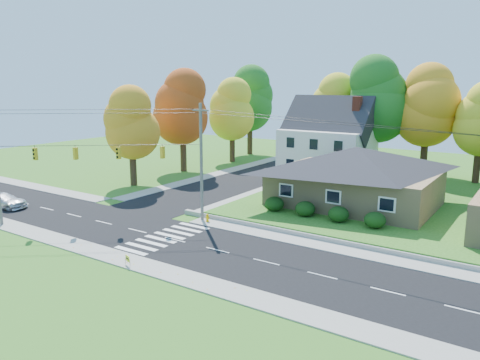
% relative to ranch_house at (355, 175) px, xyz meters
% --- Properties ---
extents(ground, '(120.00, 120.00, 0.00)m').
position_rel_ranch_house_xyz_m(ground, '(-8.00, -16.00, -3.27)').
color(ground, '#3D7923').
extents(road_main, '(90.00, 8.00, 0.02)m').
position_rel_ranch_house_xyz_m(road_main, '(-8.00, -16.00, -3.26)').
color(road_main, black).
rests_on(road_main, ground).
extents(road_cross, '(8.00, 44.00, 0.02)m').
position_rel_ranch_house_xyz_m(road_cross, '(-16.00, 10.00, -3.25)').
color(road_cross, black).
rests_on(road_cross, ground).
extents(sidewalk_north, '(90.00, 2.00, 0.08)m').
position_rel_ranch_house_xyz_m(sidewalk_north, '(-8.00, -11.00, -3.23)').
color(sidewalk_north, '#9C9A90').
rests_on(sidewalk_north, ground).
extents(sidewalk_south, '(90.00, 2.00, 0.08)m').
position_rel_ranch_house_xyz_m(sidewalk_south, '(-8.00, -21.00, -3.23)').
color(sidewalk_south, '#9C9A90').
rests_on(sidewalk_south, ground).
extents(lawn, '(30.00, 30.00, 0.50)m').
position_rel_ranch_house_xyz_m(lawn, '(5.00, 5.00, -3.02)').
color(lawn, '#3D7923').
rests_on(lawn, ground).
extents(ranch_house, '(14.60, 10.60, 5.40)m').
position_rel_ranch_house_xyz_m(ranch_house, '(0.00, 0.00, 0.00)').
color(ranch_house, tan).
rests_on(ranch_house, lawn).
extents(colonial_house, '(10.40, 8.40, 9.60)m').
position_rel_ranch_house_xyz_m(colonial_house, '(-7.96, 12.00, 1.32)').
color(colonial_house, silver).
rests_on(colonial_house, lawn).
extents(hedge_row, '(10.70, 1.70, 1.27)m').
position_rel_ranch_house_xyz_m(hedge_row, '(-0.50, -6.20, -2.13)').
color(hedge_row, '#163A10').
rests_on(hedge_row, lawn).
extents(traffic_infrastructure, '(38.10, 10.66, 10.00)m').
position_rel_ranch_house_xyz_m(traffic_infrastructure, '(-8.15, -14.65, 1.88)').
color(traffic_infrastructure, '#666059').
rests_on(traffic_infrastructure, ground).
extents(tree_lot_0, '(6.72, 6.72, 12.51)m').
position_rel_ranch_house_xyz_m(tree_lot_0, '(-10.00, 18.00, 5.04)').
color(tree_lot_0, '#3F2A19').
rests_on(tree_lot_0, lawn).
extents(tree_lot_1, '(7.84, 7.84, 14.60)m').
position_rel_ranch_house_xyz_m(tree_lot_1, '(-4.00, 17.00, 6.35)').
color(tree_lot_1, '#3F2A19').
rests_on(tree_lot_1, lawn).
extents(tree_lot_2, '(7.28, 7.28, 13.56)m').
position_rel_ranch_house_xyz_m(tree_lot_2, '(2.00, 18.00, 5.70)').
color(tree_lot_2, '#3F2A19').
rests_on(tree_lot_2, lawn).
extents(tree_west_0, '(6.16, 6.16, 11.47)m').
position_rel_ranch_house_xyz_m(tree_west_0, '(-25.00, -4.00, 3.89)').
color(tree_west_0, '#3F2A19').
rests_on(tree_west_0, ground).
extents(tree_west_1, '(7.28, 7.28, 13.56)m').
position_rel_ranch_house_xyz_m(tree_west_1, '(-26.00, 6.00, 5.20)').
color(tree_west_1, '#3F2A19').
rests_on(tree_west_1, ground).
extents(tree_west_2, '(6.72, 6.72, 12.51)m').
position_rel_ranch_house_xyz_m(tree_west_2, '(-25.00, 16.00, 4.54)').
color(tree_west_2, '#3F2A19').
rests_on(tree_west_2, ground).
extents(tree_west_3, '(7.84, 7.84, 14.60)m').
position_rel_ranch_house_xyz_m(tree_west_3, '(-27.00, 24.00, 5.85)').
color(tree_west_3, '#3F2A19').
rests_on(tree_west_3, ground).
extents(silver_sedan, '(5.28, 3.37, 1.42)m').
position_rel_ranch_house_xyz_m(silver_sedan, '(-27.74, -18.17, -2.53)').
color(silver_sedan, silver).
rests_on(silver_sedan, road_main).
extents(white_car, '(1.50, 4.10, 1.34)m').
position_rel_ranch_house_xyz_m(white_car, '(-14.56, 15.95, -2.57)').
color(white_car, silver).
rests_on(white_car, road_cross).
extents(fire_hydrant, '(0.42, 0.33, 0.74)m').
position_rel_ranch_house_xyz_m(fire_hydrant, '(-8.78, -11.00, -2.91)').
color(fire_hydrant, '#E9AD01').
rests_on(fire_hydrant, ground).
extents(yard_sign, '(0.56, 0.23, 0.73)m').
position_rel_ranch_house_xyz_m(yard_sign, '(-7.04, -21.61, -2.74)').
color(yard_sign, black).
rests_on(yard_sign, ground).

